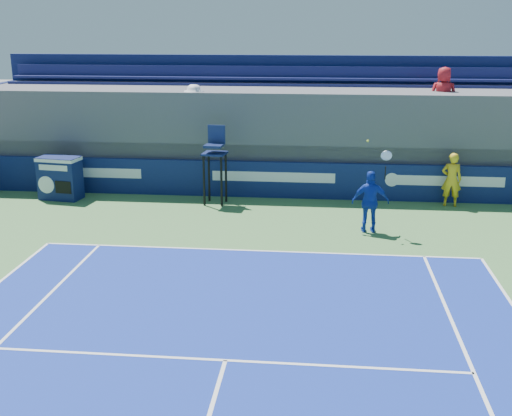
# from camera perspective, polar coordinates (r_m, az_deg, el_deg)

# --- Properties ---
(ball_person) EXTENTS (0.66, 0.47, 1.69)m
(ball_person) POSITION_cam_1_polar(r_m,az_deg,el_deg) (20.81, 16.98, 2.43)
(ball_person) COLOR yellow
(ball_person) RESTS_ON apron
(back_hoarding) EXTENTS (20.40, 0.21, 1.20)m
(back_hoarding) POSITION_cam_1_polar(r_m,az_deg,el_deg) (20.98, 1.57, 2.52)
(back_hoarding) COLOR #0D194C
(back_hoarding) RESTS_ON ground
(match_clock) EXTENTS (1.41, 0.90, 1.40)m
(match_clock) POSITION_cam_1_polar(r_m,az_deg,el_deg) (21.70, -17.03, 2.66)
(match_clock) COLOR #0F1A4C
(match_clock) RESTS_ON ground
(umpire_chair) EXTENTS (0.77, 0.77, 2.48)m
(umpire_chair) POSITION_cam_1_polar(r_m,az_deg,el_deg) (20.08, -3.67, 4.59)
(umpire_chair) COLOR black
(umpire_chair) RESTS_ON ground
(tennis_player) EXTENTS (1.01, 0.44, 2.57)m
(tennis_player) POSITION_cam_1_polar(r_m,az_deg,el_deg) (17.65, 10.14, 0.56)
(tennis_player) COLOR #1433A8
(tennis_player) RESTS_ON apron
(stadium_seating) EXTENTS (21.00, 4.05, 4.40)m
(stadium_seating) POSITION_cam_1_polar(r_m,az_deg,el_deg) (22.74, 2.03, 6.76)
(stadium_seating) COLOR #4C4C50
(stadium_seating) RESTS_ON ground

